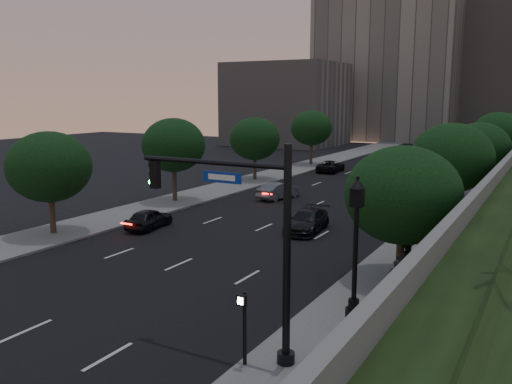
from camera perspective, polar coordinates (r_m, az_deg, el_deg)
The scene contains 27 objects.
ground at distance 24.22m, azimuth -15.43°, elevation -10.54°, with size 160.00×160.00×0.00m, color black.
road_surface at distance 49.42m, azimuth 9.75°, elevation 0.16°, with size 16.00×140.00×0.02m, color black.
sidewalk_right at distance 47.05m, azimuth 21.58°, elevation -0.82°, with size 4.50×140.00×0.15m, color slate.
sidewalk_left at distance 53.65m, azimuth -0.61°, elevation 1.15°, with size 4.50×140.00×0.15m, color slate.
office_block_left at distance 112.34m, azimuth 14.07°, elevation 13.64°, with size 26.00×20.00×32.00m, color gray.
office_block_mid at distance 118.46m, azimuth 24.89°, elevation 11.36°, with size 22.00×18.00×26.00m, color gray.
office_block_filler at distance 95.75m, azimuth 3.22°, elevation 9.20°, with size 18.00×16.00×14.00m, color gray.
tree_right_a at distance 25.03m, azimuth 15.20°, elevation -0.31°, with size 5.20×5.20×6.24m.
tree_right_b at distance 36.61m, azimuth 19.91°, elevation 3.40°, with size 5.20×5.20×6.74m.
tree_right_c at distance 49.47m, azimuth 22.42°, elevation 4.24°, with size 5.20×5.20×6.24m.
tree_right_d at distance 63.32m, azimuth 24.05°, elevation 5.68°, with size 5.20×5.20×6.74m.
tree_right_e at distance 78.27m, azimuth 25.10°, elevation 5.91°, with size 5.20×5.20×6.24m.
tree_left_a at distance 34.66m, azimuth -20.94°, elevation 2.48°, with size 5.00×5.00×6.34m.
tree_left_b at distance 43.23m, azimuth -8.67°, elevation 4.89°, with size 5.00×5.00×6.71m.
tree_left_c at distance 54.06m, azimuth -0.13°, elevation 5.62°, with size 5.00×5.00×6.34m.
tree_left_d at distance 66.55m, azimuth 5.85°, elevation 6.72°, with size 5.00×5.00×6.71m.
traffic_signal_mast at distance 16.93m, azimuth -0.06°, elevation -6.05°, with size 5.68×0.56×7.00m.
street_lamp at distance 19.98m, azimuth 10.39°, elevation -6.79°, with size 0.64×0.64×5.62m.
pedestrian_signal at distance 17.03m, azimuth -1.30°, elevation -13.49°, with size 0.30×0.33×2.50m.
sedan_near_left at distance 35.34m, azimuth -11.19°, elevation -2.75°, with size 1.55×3.86×1.32m, color black.
sedan_mid_left at distance 44.73m, azimuth 2.45°, elevation 0.16°, with size 1.49×4.27×1.41m, color #5B5D63.
sedan_far_left at distance 61.18m, azimuth 7.89°, elevation 2.70°, with size 2.17×4.71×1.31m, color black.
sedan_near_right at distance 34.03m, azimuth 5.39°, elevation -3.05°, with size 1.92×4.72×1.37m, color black.
sedan_far_right at distance 59.41m, azimuth 19.18°, elevation 2.09°, with size 1.72×4.28×1.46m, color #505257.
pedestrian_a at distance 22.72m, azimuth 14.52°, elevation -9.08°, with size 0.65×0.43×1.79m, color black.
pedestrian_b at distance 25.41m, azimuth 15.53°, elevation -6.98°, with size 0.91×0.71×1.88m, color black.
pedestrian_c at distance 28.16m, azimuth 16.90°, elevation -5.71°, with size 0.92×0.38×1.57m, color black.
Camera 1 is at (16.22, -15.92, 8.36)m, focal length 38.00 mm.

